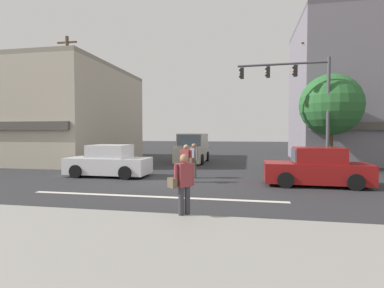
% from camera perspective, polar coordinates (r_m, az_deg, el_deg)
% --- Properties ---
extents(ground_plane, '(120.00, 120.00, 0.00)m').
position_cam_1_polar(ground_plane, '(13.78, -2.81, -6.97)').
color(ground_plane, '#2B2B2D').
extents(lane_marking_stripe, '(9.00, 0.24, 0.01)m').
position_cam_1_polar(lane_marking_stripe, '(10.47, -7.41, -9.91)').
color(lane_marking_stripe, silver).
rests_on(lane_marking_stripe, ground).
extents(sidewalk_curb, '(40.00, 5.00, 0.16)m').
position_cam_1_polar(sidewalk_curb, '(6.09, -23.14, -18.33)').
color(sidewalk_curb, gray).
rests_on(sidewalk_curb, ground).
extents(building_left_block, '(12.76, 11.36, 7.21)m').
position_cam_1_polar(building_left_block, '(26.89, -26.63, 4.97)').
color(building_left_block, '#B7AD99').
rests_on(building_left_block, ground).
extents(building_right_corner, '(11.27, 9.09, 10.62)m').
position_cam_1_polar(building_right_corner, '(26.62, 31.41, 8.60)').
color(building_right_corner, slate).
rests_on(building_right_corner, ground).
extents(street_tree, '(3.55, 3.55, 5.58)m').
position_cam_1_polar(street_tree, '(19.26, 24.94, 6.74)').
color(street_tree, '#4C3823').
rests_on(street_tree, ground).
extents(utility_pole_near_left, '(1.40, 0.22, 8.59)m').
position_cam_1_polar(utility_pole_near_left, '(21.91, -22.56, 7.94)').
color(utility_pole_near_left, brown).
rests_on(utility_pole_near_left, ground).
extents(utility_pole_far_right, '(1.40, 0.22, 8.62)m').
position_cam_1_polar(utility_pole_far_right, '(21.96, 21.83, 7.97)').
color(utility_pole_far_right, brown).
rests_on(utility_pole_far_right, ground).
extents(traffic_light_mast, '(4.89, 0.44, 6.20)m').
position_cam_1_polar(traffic_light_mast, '(17.50, 20.30, 8.98)').
color(traffic_light_mast, '#47474C').
rests_on(traffic_light_mast, ground).
extents(sedan_crossing_rightbound, '(4.12, 1.92, 1.58)m').
position_cam_1_polar(sedan_crossing_rightbound, '(15.55, -15.58, -3.36)').
color(sedan_crossing_rightbound, silver).
rests_on(sedan_crossing_rightbound, ground).
extents(van_approaching_near, '(2.04, 4.60, 2.11)m').
position_cam_1_polar(van_approaching_near, '(22.05, 0.11, -0.89)').
color(van_approaching_near, '#B7B29E').
rests_on(van_approaching_near, ground).
extents(sedan_crossing_leftbound, '(4.13, 1.94, 1.58)m').
position_cam_1_polar(sedan_crossing_leftbound, '(13.42, 22.57, -4.33)').
color(sedan_crossing_leftbound, maroon).
rests_on(sedan_crossing_leftbound, ground).
extents(pedestrian_foreground_with_bag, '(0.61, 0.55, 1.67)m').
position_cam_1_polar(pedestrian_foreground_with_bag, '(7.45, -1.66, -7.43)').
color(pedestrian_foreground_with_bag, '#333338').
rests_on(pedestrian_foreground_with_bag, ground).
extents(pedestrian_mid_crossing, '(0.43, 0.43, 1.67)m').
position_cam_1_polar(pedestrian_mid_crossing, '(14.42, 0.36, -2.76)').
color(pedestrian_mid_crossing, '#4C4742').
rests_on(pedestrian_mid_crossing, ground).
extents(pedestrian_far_side, '(0.67, 0.45, 1.67)m').
position_cam_1_polar(pedestrian_far_side, '(13.15, -1.05, -3.23)').
color(pedestrian_far_side, '#232838').
rests_on(pedestrian_far_side, ground).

